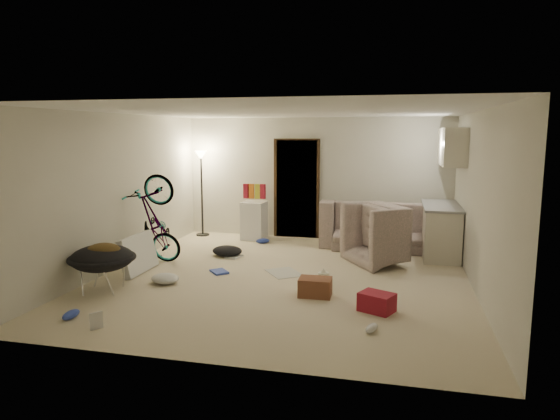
% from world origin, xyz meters
% --- Properties ---
extents(floor, '(5.50, 6.00, 0.02)m').
position_xyz_m(floor, '(0.00, 0.00, -0.01)').
color(floor, beige).
rests_on(floor, ground).
extents(ceiling, '(5.50, 6.00, 0.02)m').
position_xyz_m(ceiling, '(0.00, 0.00, 2.51)').
color(ceiling, white).
rests_on(ceiling, wall_back).
extents(wall_back, '(5.50, 0.02, 2.50)m').
position_xyz_m(wall_back, '(0.00, 3.01, 1.25)').
color(wall_back, beige).
rests_on(wall_back, floor).
extents(wall_front, '(5.50, 0.02, 2.50)m').
position_xyz_m(wall_front, '(0.00, -3.01, 1.25)').
color(wall_front, beige).
rests_on(wall_front, floor).
extents(wall_left, '(0.02, 6.00, 2.50)m').
position_xyz_m(wall_left, '(-2.76, 0.00, 1.25)').
color(wall_left, beige).
rests_on(wall_left, floor).
extents(wall_right, '(0.02, 6.00, 2.50)m').
position_xyz_m(wall_right, '(2.76, 0.00, 1.25)').
color(wall_right, beige).
rests_on(wall_right, floor).
extents(doorway, '(0.85, 0.10, 2.04)m').
position_xyz_m(doorway, '(-0.40, 2.97, 1.02)').
color(doorway, black).
rests_on(doorway, floor).
extents(door_trim, '(0.97, 0.04, 2.10)m').
position_xyz_m(door_trim, '(-0.40, 2.94, 1.02)').
color(door_trim, '#322111').
rests_on(door_trim, floor).
extents(floor_lamp, '(0.28, 0.28, 1.81)m').
position_xyz_m(floor_lamp, '(-2.40, 2.65, 1.31)').
color(floor_lamp, black).
rests_on(floor_lamp, floor).
extents(kitchen_counter, '(0.60, 1.50, 0.88)m').
position_xyz_m(kitchen_counter, '(2.43, 2.00, 0.44)').
color(kitchen_counter, beige).
rests_on(kitchen_counter, floor).
extents(counter_top, '(0.64, 1.54, 0.04)m').
position_xyz_m(counter_top, '(2.43, 2.00, 0.90)').
color(counter_top, gray).
rests_on(counter_top, kitchen_counter).
extents(kitchen_uppers, '(0.38, 1.40, 0.65)m').
position_xyz_m(kitchen_uppers, '(2.56, 2.00, 1.95)').
color(kitchen_uppers, beige).
rests_on(kitchen_uppers, wall_right).
extents(sofa, '(2.31, 0.93, 0.67)m').
position_xyz_m(sofa, '(1.37, 2.45, 0.34)').
color(sofa, '#3E453D').
rests_on(sofa, floor).
extents(armchair, '(1.45, 1.50, 0.74)m').
position_xyz_m(armchair, '(1.62, 1.34, 0.37)').
color(armchair, '#3E453D').
rests_on(armchair, floor).
extents(bicycle, '(1.55, 0.68, 0.90)m').
position_xyz_m(bicycle, '(-2.30, 0.32, 0.41)').
color(bicycle, black).
rests_on(bicycle, floor).
extents(book_asset, '(0.25, 0.24, 0.02)m').
position_xyz_m(book_asset, '(-1.64, -2.55, 0.01)').
color(book_asset, maroon).
rests_on(book_asset, floor).
extents(mini_fridge, '(0.49, 0.49, 0.78)m').
position_xyz_m(mini_fridge, '(-1.21, 2.55, 0.39)').
color(mini_fridge, white).
rests_on(mini_fridge, floor).
extents(snack_box_0, '(0.11, 0.08, 0.30)m').
position_xyz_m(snack_box_0, '(-1.38, 2.55, 1.00)').
color(snack_box_0, maroon).
rests_on(snack_box_0, mini_fridge).
extents(snack_box_1, '(0.11, 0.08, 0.30)m').
position_xyz_m(snack_box_1, '(-1.26, 2.55, 1.00)').
color(snack_box_1, orange).
rests_on(snack_box_1, mini_fridge).
extents(snack_box_2, '(0.12, 0.10, 0.30)m').
position_xyz_m(snack_box_2, '(-1.14, 2.55, 1.00)').
color(snack_box_2, gold).
rests_on(snack_box_2, mini_fridge).
extents(snack_box_3, '(0.12, 0.10, 0.30)m').
position_xyz_m(snack_box_3, '(-1.02, 2.55, 1.00)').
color(snack_box_3, maroon).
rests_on(snack_box_3, mini_fridge).
extents(saucer_chair, '(0.92, 0.92, 0.65)m').
position_xyz_m(saucer_chair, '(-2.30, -1.25, 0.39)').
color(saucer_chair, silver).
rests_on(saucer_chair, floor).
extents(hoodie, '(0.55, 0.49, 0.22)m').
position_xyz_m(hoodie, '(-2.25, -1.28, 0.59)').
color(hoodie, '#4B3719').
rests_on(hoodie, saucer_chair).
extents(sofa_drape, '(0.60, 0.52, 0.28)m').
position_xyz_m(sofa_drape, '(0.42, 2.45, 0.54)').
color(sofa_drape, black).
rests_on(sofa_drape, sofa).
extents(tv_box, '(0.23, 0.91, 0.61)m').
position_xyz_m(tv_box, '(-2.30, -0.27, 0.30)').
color(tv_box, silver).
rests_on(tv_box, floor).
extents(drink_case_a, '(0.44, 0.32, 0.25)m').
position_xyz_m(drink_case_a, '(0.61, -0.78, 0.12)').
color(drink_case_a, brown).
rests_on(drink_case_a, floor).
extents(drink_case_b, '(0.49, 0.44, 0.23)m').
position_xyz_m(drink_case_b, '(1.45, -1.18, 0.12)').
color(drink_case_b, maroon).
rests_on(drink_case_b, floor).
extents(juicer, '(0.16, 0.16, 0.23)m').
position_xyz_m(juicer, '(0.64, -0.17, 0.09)').
color(juicer, white).
rests_on(juicer, floor).
extents(newspaper, '(0.71, 0.74, 0.01)m').
position_xyz_m(newspaper, '(-0.04, 0.22, 0.00)').
color(newspaper, '#B9B7AB').
rests_on(newspaper, floor).
extents(book_blue, '(0.37, 0.37, 0.03)m').
position_xyz_m(book_blue, '(-1.05, -0.00, 0.02)').
color(book_blue, '#3248B5').
rests_on(book_blue, floor).
extents(book_white, '(0.29, 0.34, 0.03)m').
position_xyz_m(book_white, '(-1.13, 0.98, 0.01)').
color(book_white, silver).
rests_on(book_white, floor).
extents(shoe_0, '(0.29, 0.22, 0.10)m').
position_xyz_m(shoe_0, '(-0.93, 2.18, 0.05)').
color(shoe_0, '#3248B5').
rests_on(shoe_0, floor).
extents(shoe_2, '(0.13, 0.28, 0.10)m').
position_xyz_m(shoe_2, '(-2.08, -2.28, 0.05)').
color(shoe_2, '#3248B5').
rests_on(shoe_2, floor).
extents(shoe_4, '(0.18, 0.26, 0.09)m').
position_xyz_m(shoe_4, '(1.43, -1.85, 0.05)').
color(shoe_4, white).
rests_on(shoe_4, floor).
extents(clothes_lump_a, '(0.65, 0.59, 0.18)m').
position_xyz_m(clothes_lump_a, '(-1.29, 1.06, 0.09)').
color(clothes_lump_a, black).
rests_on(clothes_lump_a, floor).
extents(clothes_lump_c, '(0.54, 0.51, 0.13)m').
position_xyz_m(clothes_lump_c, '(-1.64, -0.70, 0.07)').
color(clothes_lump_c, silver).
rests_on(clothes_lump_c, floor).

